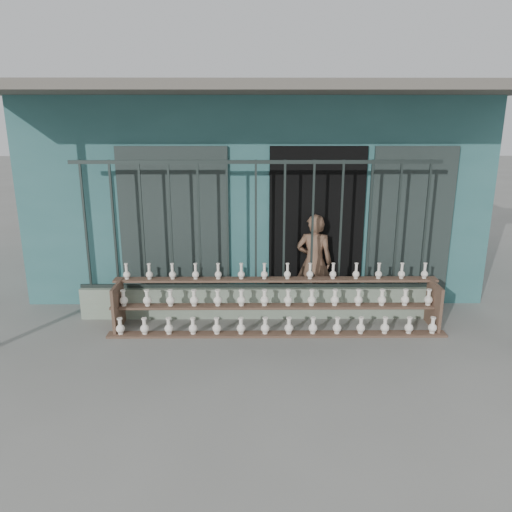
{
  "coord_description": "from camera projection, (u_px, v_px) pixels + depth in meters",
  "views": [
    {
      "loc": [
        -0.05,
        -5.43,
        2.84
      ],
      "look_at": [
        0.0,
        1.0,
        1.0
      ],
      "focal_mm": 35.0,
      "sensor_mm": 36.0,
      "label": 1
    }
  ],
  "objects": [
    {
      "name": "elderly_woman",
      "position": [
        314.0,
        262.0,
        7.38
      ],
      "size": [
        0.58,
        0.43,
        1.45
      ],
      "primitive_type": "imported",
      "rotation": [
        0.0,
        0.0,
        2.97
      ],
      "color": "brown",
      "rests_on": "ground"
    },
    {
      "name": "workshop_building",
      "position": [
        255.0,
        179.0,
        9.63
      ],
      "size": [
        7.4,
        6.6,
        3.21
      ],
      "color": "#306465",
      "rests_on": "ground"
    },
    {
      "name": "security_fence",
      "position": [
        256.0,
        226.0,
        6.88
      ],
      "size": [
        5.0,
        0.04,
        1.8
      ],
      "color": "#283330",
      "rests_on": "parapet_wall"
    },
    {
      "name": "ground",
      "position": [
        257.0,
        359.0,
        6.0
      ],
      "size": [
        60.0,
        60.0,
        0.0
      ],
      "primitive_type": "plane",
      "color": "slate"
    },
    {
      "name": "shelf_rack",
      "position": [
        276.0,
        303.0,
        6.76
      ],
      "size": [
        4.5,
        0.68,
        0.85
      ],
      "color": "brown",
      "rests_on": "ground"
    },
    {
      "name": "parapet_wall",
      "position": [
        256.0,
        302.0,
        7.19
      ],
      "size": [
        5.0,
        0.2,
        0.45
      ],
      "primitive_type": "cube",
      "color": "gray",
      "rests_on": "ground"
    }
  ]
}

